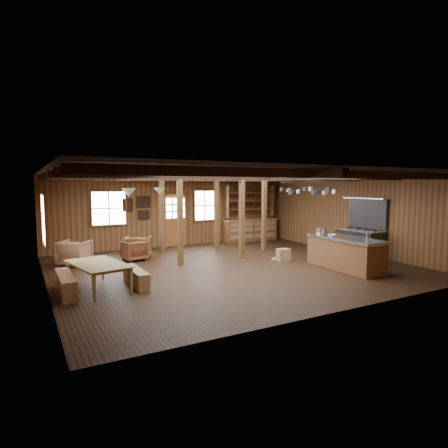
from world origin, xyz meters
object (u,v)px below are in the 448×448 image
Objects in this scene: dining_table at (100,276)px; commercial_range at (361,238)px; armchair_c at (75,253)px; kitchen_island at (345,253)px; armchair_b at (138,247)px; armchair_a at (134,251)px.

commercial_range is at bearing -101.75° from dining_table.
armchair_c is at bearing 159.33° from commercial_range.
kitchen_island is 3.00× the size of armchair_c.
commercial_range reaches higher than armchair_c.
commercial_range is at bearing 31.62° from kitchen_island.
kitchen_island is 6.59m from armchair_b.
commercial_range reaches higher than kitchen_island.
kitchen_island is 1.25× the size of commercial_range.
commercial_range is 2.40× the size of armchair_c.
dining_table is at bearing 52.10° from armchair_a.
dining_table is 3.45m from armchair_a.
armchair_a is 0.87× the size of armchair_b.
armchair_a is 1.81m from armchair_c.
armchair_b reaches higher than dining_table.
commercial_range is at bearing -165.27° from armchair_c.
dining_table is 3.80m from armchair_b.
armchair_a is (1.63, 3.04, 0.01)m from dining_table.
commercial_range reaches higher than armchair_a.
kitchen_island is 6.57m from armchair_a.
kitchen_island is 3.09× the size of armchair_b.
armchair_c is (-2.01, -0.15, 0.01)m from armchair_b.
kitchen_island reaches higher than armchair_c.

